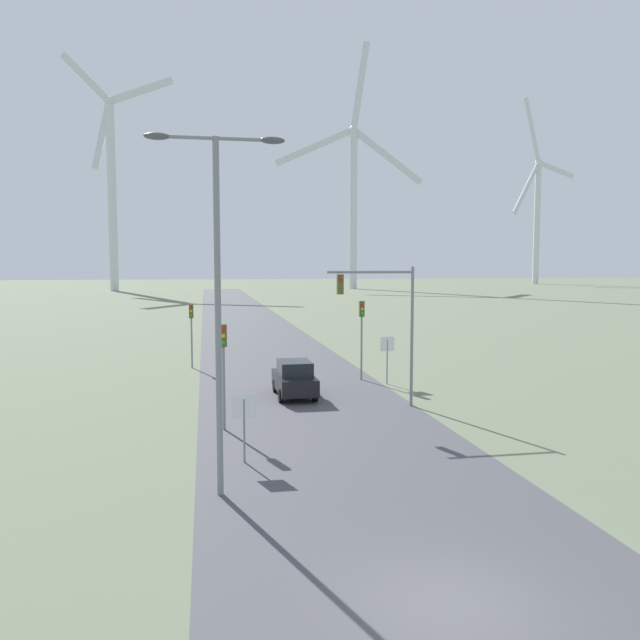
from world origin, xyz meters
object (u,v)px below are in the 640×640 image
object	(u,v)px
traffic_light_post_near_left	(223,353)
traffic_light_post_mid_left	(191,321)
wind_turbine_center	(353,189)
wind_turbine_right	(537,207)
wind_turbine_left	(112,177)
stop_sign_far	(387,351)
car_approaching	(294,379)
traffic_light_mast_overhead	(384,309)
streetlamp	(217,272)
stop_sign_near	(244,415)
traffic_light_post_near_right	(362,323)

from	to	relation	value
traffic_light_post_near_left	traffic_light_post_mid_left	bearing A→B (deg)	95.66
wind_turbine_center	wind_turbine_right	distance (m)	84.29
wind_turbine_left	stop_sign_far	bearing A→B (deg)	-76.47
car_approaching	traffic_light_mast_overhead	bearing A→B (deg)	-39.20
streetlamp	traffic_light_post_near_left	distance (m)	7.86
stop_sign_near	traffic_light_mast_overhead	distance (m)	10.28
traffic_light_mast_overhead	wind_turbine_left	world-z (taller)	wind_turbine_left
wind_turbine_center	car_approaching	bearing A→B (deg)	-104.65
streetlamp	traffic_light_post_near_left	size ratio (longest dim) A/B	2.38
stop_sign_near	car_approaching	size ratio (longest dim) A/B	0.56
traffic_light_post_near_right	wind_turbine_left	size ratio (longest dim) A/B	0.07
wind_turbine_right	wind_turbine_left	bearing A→B (deg)	-164.48
traffic_light_post_mid_left	wind_turbine_center	world-z (taller)	wind_turbine_center
car_approaching	wind_turbine_center	distance (m)	151.53
streetlamp	car_approaching	world-z (taller)	streetlamp
wind_turbine_right	traffic_light_post_near_left	bearing A→B (deg)	-122.57
stop_sign_near	wind_turbine_right	world-z (taller)	wind_turbine_right
traffic_light_post_near_left	wind_turbine_left	distance (m)	149.64
stop_sign_near	traffic_light_post_near_left	distance (m)	4.61
traffic_light_post_near_right	traffic_light_post_mid_left	distance (m)	11.42
streetlamp	traffic_light_post_near_right	bearing A→B (deg)	63.32
car_approaching	wind_turbine_left	size ratio (longest dim) A/B	0.07
traffic_light_mast_overhead	wind_turbine_center	size ratio (longest dim) A/B	0.09
traffic_light_mast_overhead	wind_turbine_center	distance (m)	152.95
car_approaching	traffic_light_post_near_left	bearing A→B (deg)	-122.39
traffic_light_mast_overhead	wind_turbine_right	xyz separation A→B (m)	(110.67, 182.09, 23.13)
stop_sign_far	wind_turbine_left	xyz separation A→B (m)	(-33.02, 137.24, 27.45)
traffic_light_post_near_left	wind_turbine_right	xyz separation A→B (m)	(118.07, 184.80, 24.60)
wind_turbine_left	traffic_light_post_near_right	bearing A→B (deg)	-76.76
stop_sign_near	wind_turbine_left	bearing A→B (deg)	99.24
wind_turbine_center	wind_turbine_right	xyz separation A→B (m)	(76.74, 34.88, -0.76)
streetlamp	car_approaching	xyz separation A→B (m)	(4.00, 12.91, -5.47)
traffic_light_post_near_right	wind_turbine_left	xyz separation A→B (m)	(-31.94, 135.72, 25.99)
stop_sign_near	stop_sign_far	size ratio (longest dim) A/B	0.88
streetlamp	traffic_light_post_mid_left	xyz separation A→B (m)	(-1.22, 22.88, -3.37)
stop_sign_far	traffic_light_post_near_right	bearing A→B (deg)	125.37
stop_sign_far	wind_turbine_right	size ratio (longest dim) A/B	0.04
car_approaching	stop_sign_near	bearing A→B (deg)	-107.24
streetlamp	stop_sign_far	size ratio (longest dim) A/B	3.82
car_approaching	traffic_light_post_near_right	bearing A→B (deg)	41.21
stop_sign_near	wind_turbine_right	size ratio (longest dim) A/B	0.04
traffic_light_post_near_left	traffic_light_post_near_right	bearing A→B (deg)	50.01
stop_sign_near	wind_turbine_center	bearing A→B (deg)	75.18
traffic_light_post_near_left	stop_sign_near	bearing A→B (deg)	-83.06
stop_sign_far	traffic_light_post_mid_left	size ratio (longest dim) A/B	0.64
traffic_light_post_mid_left	car_approaching	bearing A→B (deg)	-62.37
wind_turbine_right	wind_turbine_center	bearing A→B (deg)	-155.56
stop_sign_far	wind_turbine_center	distance (m)	147.80
traffic_light_post_near_right	wind_turbine_center	distance (m)	146.33
wind_turbine_left	wind_turbine_right	bearing A→B (deg)	15.52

